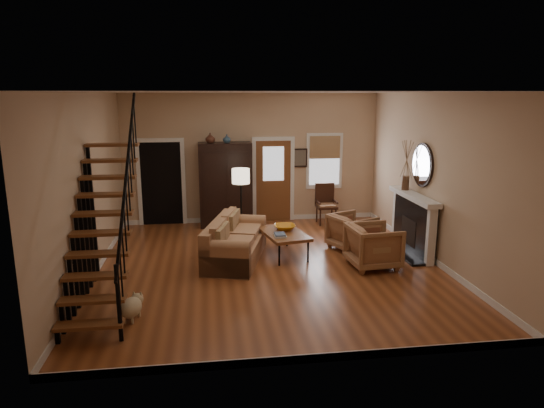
{
  "coord_description": "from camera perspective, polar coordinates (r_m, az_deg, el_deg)",
  "views": [
    {
      "loc": [
        -1.15,
        -8.81,
        3.27
      ],
      "look_at": [
        0.1,
        0.4,
        1.15
      ],
      "focal_mm": 32.0,
      "sensor_mm": 36.0,
      "label": 1
    }
  ],
  "objects": [
    {
      "name": "vase_a",
      "position": [
        11.91,
        -7.28,
        7.7
      ],
      "size": [
        0.24,
        0.24,
        0.25
      ],
      "primitive_type": "imported",
      "color": "#4C2619",
      "rests_on": "armoire"
    },
    {
      "name": "room",
      "position": [
        10.75,
        -3.7,
        3.37
      ],
      "size": [
        7.0,
        7.33,
        3.3
      ],
      "color": "brown",
      "rests_on": "ground"
    },
    {
      "name": "staircase",
      "position": [
        7.87,
        -19.49,
        -0.16
      ],
      "size": [
        0.94,
        2.8,
        3.2
      ],
      "primitive_type": null,
      "color": "brown",
      "rests_on": "ground"
    },
    {
      "name": "sofa",
      "position": [
        9.74,
        -4.3,
        -4.33
      ],
      "size": [
        1.46,
        2.31,
        0.8
      ],
      "primitive_type": null,
      "rotation": [
        0.0,
        0.0,
        -0.26
      ],
      "color": "#A7734C",
      "rests_on": "ground"
    },
    {
      "name": "armchair_left",
      "position": [
        9.52,
        11.84,
        -4.87
      ],
      "size": [
        0.99,
        0.97,
        0.83
      ],
      "primitive_type": "imported",
      "rotation": [
        0.0,
        0.0,
        1.65
      ],
      "color": "brown",
      "rests_on": "ground"
    },
    {
      "name": "vase_b",
      "position": [
        11.92,
        -5.34,
        7.66
      ],
      "size": [
        0.2,
        0.2,
        0.21
      ],
      "primitive_type": "imported",
      "color": "#334C60",
      "rests_on": "armoire"
    },
    {
      "name": "armchair_right",
      "position": [
        10.53,
        9.39,
        -3.23
      ],
      "size": [
        1.1,
        1.09,
        0.77
      ],
      "primitive_type": "imported",
      "rotation": [
        0.0,
        0.0,
        1.97
      ],
      "color": "brown",
      "rests_on": "ground"
    },
    {
      "name": "coffee_table",
      "position": [
        10.04,
        1.35,
        -4.67
      ],
      "size": [
        1.02,
        1.43,
        0.5
      ],
      "primitive_type": null,
      "rotation": [
        0.0,
        0.0,
        0.21
      ],
      "color": "brown",
      "rests_on": "ground"
    },
    {
      "name": "dog",
      "position": [
        7.58,
        -16.25,
        -11.78
      ],
      "size": [
        0.42,
        0.55,
        0.36
      ],
      "primitive_type": null,
      "rotation": [
        0.0,
        0.0,
        -0.29
      ],
      "color": "#CFB98D",
      "rests_on": "ground"
    },
    {
      "name": "floor_lamp",
      "position": [
        10.69,
        -3.64,
        -0.31
      ],
      "size": [
        0.39,
        0.39,
        1.69
      ],
      "primitive_type": null,
      "rotation": [
        0.0,
        0.0,
        -0.01
      ],
      "color": "black",
      "rests_on": "ground"
    },
    {
      "name": "bowl",
      "position": [
        10.1,
        1.51,
        -2.76
      ],
      "size": [
        0.45,
        0.45,
        0.11
      ],
      "primitive_type": "imported",
      "color": "orange",
      "rests_on": "coffee_table"
    },
    {
      "name": "books",
      "position": [
        9.65,
        0.94,
        -3.65
      ],
      "size": [
        0.24,
        0.33,
        0.06
      ],
      "primitive_type": null,
      "color": "beige",
      "rests_on": "coffee_table"
    },
    {
      "name": "side_chair",
      "position": [
        12.45,
        6.42,
        -0.04
      ],
      "size": [
        0.54,
        0.54,
        1.02
      ],
      "primitive_type": null,
      "color": "#391D12",
      "rests_on": "ground"
    },
    {
      "name": "fireplace",
      "position": [
        10.56,
        16.44,
        -1.57
      ],
      "size": [
        0.33,
        1.95,
        2.3
      ],
      "color": "black",
      "rests_on": "ground"
    },
    {
      "name": "armoire",
      "position": [
        12.18,
        -5.48,
        2.28
      ],
      "size": [
        1.3,
        0.6,
        2.1
      ],
      "primitive_type": null,
      "color": "black",
      "rests_on": "ground"
    }
  ]
}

